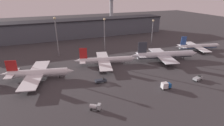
{
  "coord_description": "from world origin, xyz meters",
  "views": [
    {
      "loc": [
        -27.08,
        -76.58,
        46.42
      ],
      "look_at": [
        8.09,
        14.21,
        6.0
      ],
      "focal_mm": 28.0,
      "sensor_mm": 36.0,
      "label": 1
    }
  ],
  "objects_px": {
    "service_vehicle_5": "(95,107)",
    "service_vehicle_4": "(198,78)",
    "service_vehicle_1": "(166,86)",
    "control_tower": "(111,8)",
    "service_vehicle_0": "(101,80)",
    "airplane_3": "(165,55)",
    "airplane_2": "(105,60)",
    "airplane_4": "(198,46)",
    "airplane_1": "(38,73)"
  },
  "relations": [
    {
      "from": "service_vehicle_5",
      "to": "service_vehicle_4",
      "type": "bearing_deg",
      "value": 36.12
    },
    {
      "from": "service_vehicle_1",
      "to": "control_tower",
      "type": "height_order",
      "value": "control_tower"
    },
    {
      "from": "control_tower",
      "to": "service_vehicle_0",
      "type": "bearing_deg",
      "value": -113.14
    },
    {
      "from": "service_vehicle_4",
      "to": "service_vehicle_5",
      "type": "bearing_deg",
      "value": 172.14
    },
    {
      "from": "service_vehicle_0",
      "to": "service_vehicle_4",
      "type": "relative_size",
      "value": 1.02
    },
    {
      "from": "airplane_3",
      "to": "service_vehicle_4",
      "type": "bearing_deg",
      "value": -80.44
    },
    {
      "from": "service_vehicle_5",
      "to": "control_tower",
      "type": "relative_size",
      "value": 0.12
    },
    {
      "from": "service_vehicle_0",
      "to": "service_vehicle_5",
      "type": "height_order",
      "value": "service_vehicle_5"
    },
    {
      "from": "airplane_2",
      "to": "airplane_4",
      "type": "height_order",
      "value": "airplane_2"
    },
    {
      "from": "service_vehicle_4",
      "to": "airplane_2",
      "type": "bearing_deg",
      "value": 122.71
    },
    {
      "from": "service_vehicle_0",
      "to": "service_vehicle_1",
      "type": "height_order",
      "value": "service_vehicle_1"
    },
    {
      "from": "airplane_4",
      "to": "airplane_3",
      "type": "bearing_deg",
      "value": -153.7
    },
    {
      "from": "service_vehicle_4",
      "to": "service_vehicle_0",
      "type": "bearing_deg",
      "value": 149.23
    },
    {
      "from": "airplane_4",
      "to": "control_tower",
      "type": "bearing_deg",
      "value": 119.58
    },
    {
      "from": "airplane_2",
      "to": "control_tower",
      "type": "xyz_separation_m",
      "value": [
        49.31,
        117.15,
        21.85
      ]
    },
    {
      "from": "service_vehicle_4",
      "to": "control_tower",
      "type": "xyz_separation_m",
      "value": [
        8.9,
        157.61,
        23.74
      ]
    },
    {
      "from": "airplane_2",
      "to": "service_vehicle_5",
      "type": "distance_m",
      "value": 49.39
    },
    {
      "from": "airplane_3",
      "to": "airplane_2",
      "type": "bearing_deg",
      "value": -177.46
    },
    {
      "from": "airplane_3",
      "to": "service_vehicle_4",
      "type": "distance_m",
      "value": 32.88
    },
    {
      "from": "airplane_1",
      "to": "service_vehicle_4",
      "type": "xyz_separation_m",
      "value": [
        82.88,
        -33.98,
        -2.36
      ]
    },
    {
      "from": "airplane_3",
      "to": "service_vehicle_1",
      "type": "distance_m",
      "value": 41.81
    },
    {
      "from": "airplane_2",
      "to": "control_tower",
      "type": "distance_m",
      "value": 128.97
    },
    {
      "from": "airplane_3",
      "to": "airplane_4",
      "type": "height_order",
      "value": "airplane_3"
    },
    {
      "from": "service_vehicle_0",
      "to": "service_vehicle_4",
      "type": "xyz_separation_m",
      "value": [
        51.13,
        -17.13,
        0.01
      ]
    },
    {
      "from": "airplane_4",
      "to": "service_vehicle_1",
      "type": "xyz_separation_m",
      "value": [
        -65.82,
        -43.76,
        -0.94
      ]
    },
    {
      "from": "airplane_3",
      "to": "service_vehicle_5",
      "type": "relative_size",
      "value": 10.04
    },
    {
      "from": "airplane_3",
      "to": "service_vehicle_0",
      "type": "bearing_deg",
      "value": -150.72
    },
    {
      "from": "airplane_2",
      "to": "airplane_4",
      "type": "relative_size",
      "value": 1.05
    },
    {
      "from": "service_vehicle_5",
      "to": "control_tower",
      "type": "bearing_deg",
      "value": 98.58
    },
    {
      "from": "service_vehicle_1",
      "to": "service_vehicle_0",
      "type": "bearing_deg",
      "value": 151.21
    },
    {
      "from": "airplane_1",
      "to": "airplane_2",
      "type": "relative_size",
      "value": 0.94
    },
    {
      "from": "service_vehicle_5",
      "to": "airplane_1",
      "type": "bearing_deg",
      "value": 151.85
    },
    {
      "from": "service_vehicle_1",
      "to": "service_vehicle_4",
      "type": "relative_size",
      "value": 0.84
    },
    {
      "from": "airplane_3",
      "to": "service_vehicle_4",
      "type": "relative_size",
      "value": 8.31
    },
    {
      "from": "airplane_4",
      "to": "airplane_1",
      "type": "bearing_deg",
      "value": -163.19
    },
    {
      "from": "airplane_1",
      "to": "service_vehicle_1",
      "type": "xyz_separation_m",
      "value": [
        60.41,
        -35.16,
        -1.63
      ]
    },
    {
      "from": "service_vehicle_0",
      "to": "airplane_1",
      "type": "bearing_deg",
      "value": 152.24
    },
    {
      "from": "airplane_1",
      "to": "control_tower",
      "type": "bearing_deg",
      "value": 66.32
    },
    {
      "from": "service_vehicle_5",
      "to": "control_tower",
      "type": "distance_m",
      "value": 178.01
    },
    {
      "from": "airplane_3",
      "to": "service_vehicle_0",
      "type": "xyz_separation_m",
      "value": [
        -53.05,
        -15.58,
        -2.66
      ]
    },
    {
      "from": "service_vehicle_0",
      "to": "control_tower",
      "type": "relative_size",
      "value": 0.14
    },
    {
      "from": "airplane_4",
      "to": "service_vehicle_4",
      "type": "bearing_deg",
      "value": -122.6
    },
    {
      "from": "airplane_2",
      "to": "service_vehicle_0",
      "type": "xyz_separation_m",
      "value": [
        -10.73,
        -23.33,
        -1.9
      ]
    },
    {
      "from": "airplane_2",
      "to": "service_vehicle_1",
      "type": "distance_m",
      "value": 45.36
    },
    {
      "from": "service_vehicle_0",
      "to": "airplane_3",
      "type": "bearing_deg",
      "value": 16.56
    },
    {
      "from": "airplane_4",
      "to": "service_vehicle_0",
      "type": "xyz_separation_m",
      "value": [
        -94.49,
        -25.44,
        -1.68
      ]
    },
    {
      "from": "service_vehicle_5",
      "to": "service_vehicle_0",
      "type": "bearing_deg",
      "value": 98.52
    },
    {
      "from": "service_vehicle_4",
      "to": "control_tower",
      "type": "relative_size",
      "value": 0.14
    },
    {
      "from": "service_vehicle_1",
      "to": "service_vehicle_4",
      "type": "xyz_separation_m",
      "value": [
        22.47,
        1.18,
        -0.73
      ]
    },
    {
      "from": "service_vehicle_0",
      "to": "control_tower",
      "type": "bearing_deg",
      "value": 67.05
    }
  ]
}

